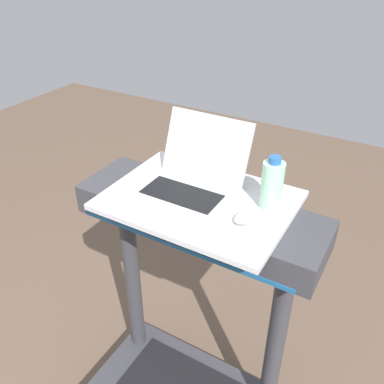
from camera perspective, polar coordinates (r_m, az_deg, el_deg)
desk_board at (r=1.42m, az=1.02°, el=-1.12°), size 0.63×0.47×0.02m
laptop at (r=1.43m, az=-0.06°, el=1.96°), size 0.33×0.32×0.23m
computer_mouse at (r=1.30m, az=7.65°, el=-3.36°), size 0.09×0.11×0.03m
water_bottle at (r=1.34m, az=11.09°, el=1.01°), size 0.07×0.07×0.19m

